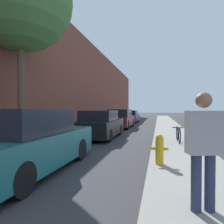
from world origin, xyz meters
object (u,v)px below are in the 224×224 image
object	(u,v)px
parked_car_black	(100,125)
bicycle	(178,134)
parked_car_teal	(28,142)
parked_car_navy	(129,117)
parked_car_maroon	(120,119)
fire_hydrant	(159,149)
pedestrian	(203,144)

from	to	relation	value
parked_car_black	bicycle	xyz separation A→B (m)	(3.84, -1.19, -0.23)
parked_car_teal	parked_car_navy	bearing A→B (deg)	90.07
parked_car_teal	parked_car_black	world-z (taller)	parked_car_teal
parked_car_maroon	bicycle	xyz separation A→B (m)	(3.82, -6.82, -0.25)
parked_car_black	parked_car_maroon	size ratio (longest dim) A/B	0.88
parked_car_navy	bicycle	bearing A→B (deg)	-72.65
parked_car_teal	fire_hydrant	bearing A→B (deg)	17.55
parked_car_teal	fire_hydrant	distance (m)	3.29
pedestrian	bicycle	size ratio (longest dim) A/B	1.06
parked_car_maroon	parked_car_navy	distance (m)	5.80
fire_hydrant	pedestrian	size ratio (longest dim) A/B	0.46
pedestrian	parked_car_teal	bearing A→B (deg)	-34.51
parked_car_black	parked_car_maroon	world-z (taller)	parked_car_maroon
parked_car_black	parked_car_maroon	xyz separation A→B (m)	(0.02, 5.62, 0.02)
fire_hydrant	pedestrian	world-z (taller)	pedestrian
bicycle	parked_car_black	bearing A→B (deg)	162.04
fire_hydrant	pedestrian	distance (m)	2.40
fire_hydrant	parked_car_black	bearing A→B (deg)	122.43
parked_car_teal	parked_car_black	size ratio (longest dim) A/B	1.05
parked_car_teal	bicycle	bearing A→B (deg)	49.51
parked_car_teal	fire_hydrant	world-z (taller)	parked_car_teal
parked_car_navy	parked_car_teal	bearing A→B (deg)	-89.93
fire_hydrant	bicycle	world-z (taller)	fire_hydrant
parked_car_maroon	fire_hydrant	bearing A→B (deg)	-73.80
parked_car_navy	fire_hydrant	world-z (taller)	parked_car_navy
parked_car_maroon	fire_hydrant	size ratio (longest dim) A/B	5.89
parked_car_teal	pedestrian	distance (m)	3.94
parked_car_teal	parked_car_navy	distance (m)	17.21
bicycle	parked_car_navy	bearing A→B (deg)	106.69
parked_car_maroon	fire_hydrant	distance (m)	10.85
fire_hydrant	pedestrian	bearing A→B (deg)	-75.58
parked_car_teal	pedestrian	xyz separation A→B (m)	(3.71, -1.27, 0.33)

